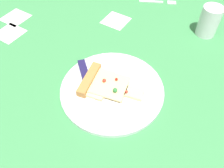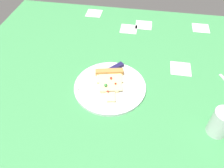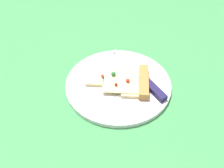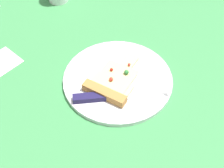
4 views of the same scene
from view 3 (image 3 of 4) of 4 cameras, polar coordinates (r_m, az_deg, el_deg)
The scene contains 4 objects.
ground_plane at distance 86.23cm, azimuth 0.61°, elevation -1.06°, with size 139.36×139.36×3.00cm.
plate at distance 84.54cm, azimuth 1.19°, elevation -0.19°, with size 29.54×29.54×1.25cm, color silver.
pizza_slice at distance 83.52cm, azimuth 2.99°, elevation 0.42°, with size 12.96×18.66×2.58cm.
knife at distance 85.18cm, azimuth 5.84°, elevation 1.11°, with size 17.46×19.38×2.45cm.
Camera 3 is at (57.94, 16.01, 60.36)cm, focal length 48.31 mm.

